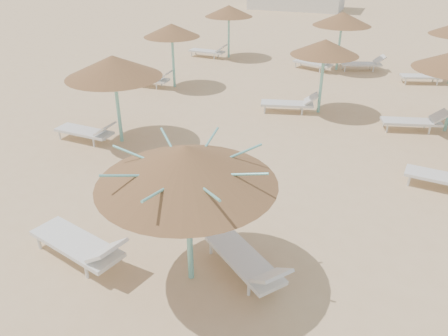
% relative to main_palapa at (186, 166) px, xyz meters
% --- Properties ---
extents(ground, '(120.00, 120.00, 0.00)m').
position_rel_main_palapa_xyz_m(ground, '(-0.03, 0.22, -2.41)').
color(ground, tan).
rests_on(ground, ground).
extents(main_palapa, '(3.09, 3.09, 2.77)m').
position_rel_main_palapa_xyz_m(main_palapa, '(0.00, 0.00, 0.00)').
color(main_palapa, '#77CFC4').
rests_on(main_palapa, ground).
extents(lounger_main_a, '(2.38, 1.24, 0.83)m').
position_rel_main_palapa_xyz_m(lounger_main_a, '(-2.21, -0.34, -2.01)').
color(lounger_main_a, silver).
rests_on(lounger_main_a, ground).
extents(lounger_main_b, '(2.02, 1.75, 0.75)m').
position_rel_main_palapa_xyz_m(lounger_main_b, '(0.99, 0.40, -2.05)').
color(lounger_main_b, silver).
rests_on(lounger_main_b, ground).
extents(palapa_field, '(15.75, 14.06, 2.73)m').
position_rel_main_palapa_xyz_m(palapa_field, '(0.28, 10.88, -0.10)').
color(palapa_field, '#77CFC4').
rests_on(palapa_field, ground).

